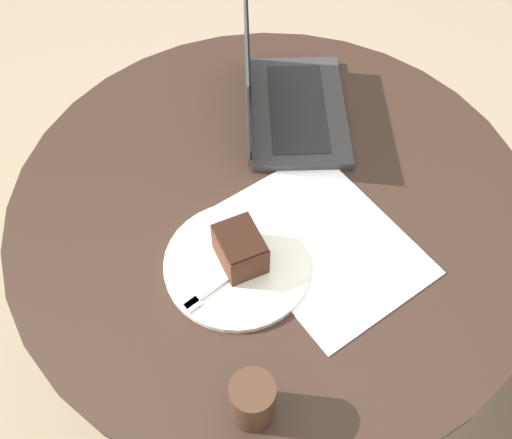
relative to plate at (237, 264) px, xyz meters
name	(u,v)px	position (x,y,z in m)	size (l,w,h in m)	color
ground_plane	(267,354)	(0.01, 0.16, -0.75)	(12.00, 12.00, 0.00)	gray
dining_table	(271,254)	(0.01, 0.16, -0.20)	(1.02, 1.02, 0.75)	black
paper_document	(322,241)	(0.13, 0.10, 0.00)	(0.45, 0.42, 0.00)	white
plate	(237,264)	(0.00, 0.00, 0.00)	(0.26, 0.26, 0.01)	silver
cake_slice	(240,248)	(0.00, 0.01, 0.04)	(0.11, 0.12, 0.07)	#472619
fork	(216,285)	(-0.02, -0.06, 0.01)	(0.10, 0.16, 0.00)	silver
coffee_glass	(253,400)	(0.12, -0.23, 0.04)	(0.07, 0.07, 0.10)	#3D2619
laptop	(284,100)	(-0.05, 0.39, 0.04)	(0.32, 0.38, 0.23)	#2D2D2D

